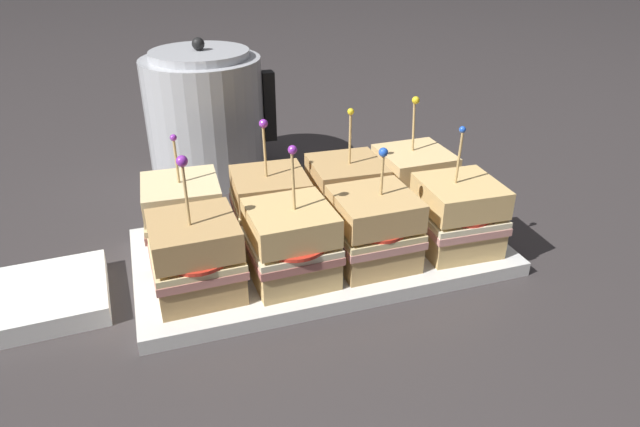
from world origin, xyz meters
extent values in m
plane|color=#383333|center=(0.00, 0.00, 0.00)|extent=(6.00, 6.00, 0.00)
cube|color=silver|center=(0.00, 0.00, 0.01)|extent=(0.47, 0.24, 0.01)
cube|color=silver|center=(0.00, 0.00, 0.01)|extent=(0.47, 0.24, 0.01)
cube|color=tan|center=(-0.16, -0.05, 0.04)|extent=(0.10, 0.10, 0.03)
cube|color=tan|center=(-0.16, -0.05, 0.06)|extent=(0.10, 0.10, 0.01)
cube|color=beige|center=(-0.16, -0.05, 0.07)|extent=(0.10, 0.10, 0.01)
cylinder|color=red|center=(-0.16, -0.07, 0.07)|extent=(0.07, 0.07, 0.00)
cube|color=tan|center=(-0.16, -0.05, 0.09)|extent=(0.10, 0.10, 0.03)
cylinder|color=tan|center=(-0.16, -0.06, 0.14)|extent=(0.00, 0.01, 0.08)
sphere|color=purple|center=(-0.16, -0.06, 0.18)|extent=(0.01, 0.01, 0.01)
cube|color=tan|center=(-0.05, -0.06, 0.04)|extent=(0.10, 0.10, 0.03)
cube|color=#B26B60|center=(-0.05, -0.06, 0.06)|extent=(0.10, 0.10, 0.01)
cube|color=beige|center=(-0.05, -0.06, 0.07)|extent=(0.10, 0.10, 0.01)
cylinder|color=red|center=(-0.05, -0.07, 0.07)|extent=(0.07, 0.07, 0.00)
cube|color=#E0B771|center=(-0.05, -0.06, 0.09)|extent=(0.10, 0.10, 0.03)
cylinder|color=tan|center=(-0.05, -0.06, 0.14)|extent=(0.00, 0.01, 0.08)
sphere|color=purple|center=(-0.05, -0.06, 0.18)|extent=(0.01, 0.01, 0.01)
cube|color=tan|center=(0.05, -0.05, 0.04)|extent=(0.09, 0.09, 0.03)
cube|color=tan|center=(0.05, -0.05, 0.06)|extent=(0.10, 0.10, 0.01)
cube|color=beige|center=(0.05, -0.05, 0.07)|extent=(0.10, 0.10, 0.01)
cylinder|color=red|center=(0.05, -0.07, 0.07)|extent=(0.06, 0.06, 0.00)
cube|color=tan|center=(0.05, -0.05, 0.09)|extent=(0.09, 0.09, 0.03)
cylinder|color=tan|center=(0.06, -0.05, 0.13)|extent=(0.00, 0.00, 0.07)
sphere|color=blue|center=(0.06, -0.05, 0.16)|extent=(0.01, 0.01, 0.01)
cube|color=tan|center=(0.16, -0.05, 0.04)|extent=(0.10, 0.10, 0.03)
cube|color=tan|center=(0.16, -0.05, 0.06)|extent=(0.10, 0.10, 0.01)
cube|color=beige|center=(0.16, -0.05, 0.07)|extent=(0.10, 0.10, 0.01)
cylinder|color=red|center=(0.16, -0.07, 0.07)|extent=(0.06, 0.06, 0.00)
cube|color=#E0B771|center=(0.16, -0.05, 0.09)|extent=(0.10, 0.10, 0.03)
cylinder|color=tan|center=(0.16, -0.05, 0.14)|extent=(0.00, 0.01, 0.08)
sphere|color=blue|center=(0.16, -0.05, 0.18)|extent=(0.01, 0.01, 0.01)
cube|color=beige|center=(-0.16, 0.06, 0.04)|extent=(0.10, 0.10, 0.03)
cube|color=#B26B60|center=(-0.16, 0.06, 0.06)|extent=(0.10, 0.10, 0.01)
cube|color=beige|center=(-0.16, 0.06, 0.07)|extent=(0.10, 0.10, 0.01)
cylinder|color=red|center=(-0.16, 0.04, 0.07)|extent=(0.07, 0.07, 0.00)
cube|color=beige|center=(-0.16, 0.06, 0.09)|extent=(0.10, 0.10, 0.03)
cylinder|color=tan|center=(-0.16, 0.06, 0.13)|extent=(0.00, 0.01, 0.07)
sphere|color=purple|center=(-0.16, 0.06, 0.17)|extent=(0.01, 0.01, 0.01)
cube|color=tan|center=(-0.05, 0.05, 0.04)|extent=(0.10, 0.10, 0.03)
cube|color=#B26B60|center=(-0.05, 0.05, 0.06)|extent=(0.10, 0.10, 0.01)
cube|color=beige|center=(-0.05, 0.05, 0.07)|extent=(0.10, 0.10, 0.01)
cube|color=tan|center=(-0.05, 0.05, 0.09)|extent=(0.10, 0.10, 0.03)
cylinder|color=tan|center=(-0.06, 0.05, 0.13)|extent=(0.00, 0.01, 0.08)
sphere|color=purple|center=(-0.06, 0.05, 0.17)|extent=(0.01, 0.01, 0.01)
cube|color=tan|center=(0.05, 0.05, 0.04)|extent=(0.10, 0.10, 0.03)
cube|color=tan|center=(0.05, 0.05, 0.06)|extent=(0.10, 0.10, 0.01)
cube|color=beige|center=(0.05, 0.05, 0.07)|extent=(0.10, 0.10, 0.01)
cylinder|color=red|center=(0.05, 0.03, 0.07)|extent=(0.06, 0.06, 0.00)
cube|color=tan|center=(0.05, 0.05, 0.09)|extent=(0.10, 0.10, 0.03)
cylinder|color=tan|center=(0.06, 0.05, 0.14)|extent=(0.00, 0.00, 0.08)
sphere|color=yellow|center=(0.06, 0.05, 0.18)|extent=(0.01, 0.01, 0.01)
cube|color=#DBB77A|center=(0.16, 0.06, 0.04)|extent=(0.09, 0.09, 0.03)
cube|color=tan|center=(0.16, 0.06, 0.06)|extent=(0.10, 0.10, 0.01)
cube|color=beige|center=(0.16, 0.06, 0.07)|extent=(0.10, 0.10, 0.01)
cylinder|color=red|center=(0.16, 0.04, 0.07)|extent=(0.06, 0.06, 0.00)
cube|color=#E8C281|center=(0.16, 0.06, 0.09)|extent=(0.09, 0.09, 0.03)
cylinder|color=tan|center=(0.16, 0.06, 0.14)|extent=(0.00, 0.01, 0.08)
sphere|color=yellow|center=(0.16, 0.06, 0.18)|extent=(0.01, 0.01, 0.01)
cylinder|color=#B7BABF|center=(-0.09, 0.32, 0.10)|extent=(0.19, 0.19, 0.20)
cylinder|color=#B7BABF|center=(-0.09, 0.32, 0.20)|extent=(0.16, 0.16, 0.01)
sphere|color=black|center=(-0.09, 0.32, 0.22)|extent=(0.02, 0.02, 0.02)
cube|color=black|center=(0.01, 0.32, 0.11)|extent=(0.02, 0.02, 0.12)
cube|color=white|center=(-0.33, 0.00, 0.01)|extent=(0.14, 0.14, 0.02)
camera|label=1|loc=(-0.20, -0.60, 0.40)|focal=32.00mm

